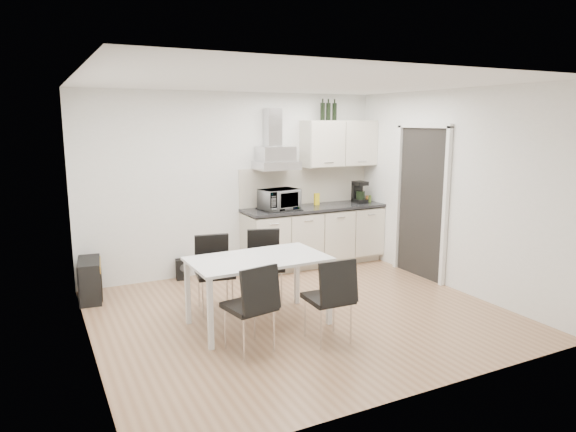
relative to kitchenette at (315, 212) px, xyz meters
name	(u,v)px	position (x,y,z in m)	size (l,w,h in m)	color
ground	(300,314)	(-1.19, -1.73, -0.83)	(4.50, 4.50, 0.00)	#A57D5D
wall_back	(235,183)	(-1.19, 0.27, 0.47)	(4.50, 0.10, 2.60)	white
wall_front	(423,240)	(-1.19, -3.73, 0.47)	(4.50, 0.10, 2.60)	white
wall_left	(84,220)	(-3.44, -1.73, 0.47)	(0.10, 4.00, 2.60)	white
wall_right	(452,191)	(1.06, -1.73, 0.47)	(0.10, 4.00, 2.60)	white
ceiling	(301,82)	(-1.19, -1.73, 1.77)	(4.50, 4.50, 0.00)	white
doorway	(420,204)	(1.02, -1.18, 0.22)	(0.08, 1.04, 2.10)	white
kitchenette	(315,212)	(0.00, 0.00, 0.00)	(2.22, 0.64, 2.52)	beige
dining_table	(258,265)	(-1.73, -1.79, -0.16)	(1.48, 0.86, 0.75)	white
chair_far_left	(215,274)	(-2.02, -1.20, -0.39)	(0.44, 0.50, 0.88)	black
chair_far_right	(265,267)	(-1.37, -1.20, -0.39)	(0.44, 0.50, 0.88)	black
chair_near_left	(249,307)	(-2.07, -2.36, -0.39)	(0.44, 0.50, 0.88)	black
chair_near_right	(328,299)	(-1.28, -2.51, -0.39)	(0.44, 0.50, 0.88)	black
guitar_amp	(90,280)	(-3.29, -0.14, -0.57)	(0.33, 0.64, 0.51)	black
floor_speaker	(182,269)	(-2.04, 0.17, -0.69)	(0.17, 0.15, 0.29)	black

